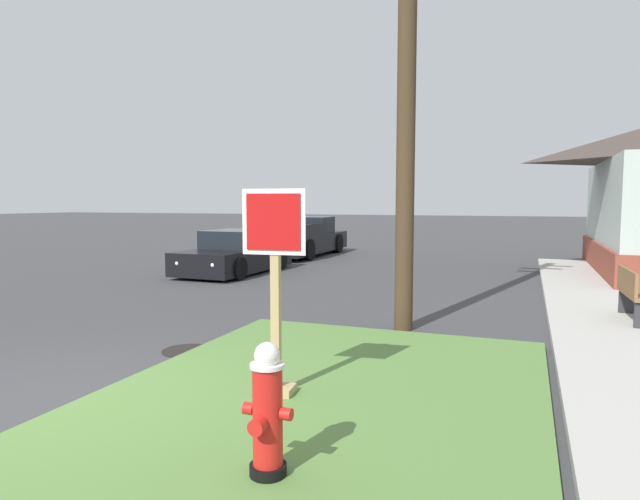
% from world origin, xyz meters
% --- Properties ---
extents(ground_plane, '(160.00, 160.00, 0.00)m').
position_xyz_m(ground_plane, '(0.00, 0.00, 0.00)').
color(ground_plane, '#3D3D3F').
extents(grass_corner_patch, '(4.49, 5.92, 0.08)m').
position_xyz_m(grass_corner_patch, '(2.59, 1.20, 0.04)').
color(grass_corner_patch, '#567F3D').
rests_on(grass_corner_patch, ground).
extents(sidewalk_strip, '(2.20, 19.93, 0.12)m').
position_xyz_m(sidewalk_strip, '(6.04, 6.18, 0.06)').
color(sidewalk_strip, '#B2AFA8').
rests_on(sidewalk_strip, ground).
extents(fire_hydrant, '(0.38, 0.34, 0.99)m').
position_xyz_m(fire_hydrant, '(2.84, -0.62, 0.55)').
color(fire_hydrant, black).
rests_on(fire_hydrant, grass_corner_patch).
extents(stop_sign, '(0.67, 0.32, 2.13)m').
position_xyz_m(stop_sign, '(2.16, 0.94, 1.09)').
color(stop_sign, tan).
rests_on(stop_sign, grass_corner_patch).
extents(manhole_cover, '(0.70, 0.70, 0.02)m').
position_xyz_m(manhole_cover, '(0.18, 2.24, 0.01)').
color(manhole_cover, black).
rests_on(manhole_cover, ground).
extents(parked_sedan_black, '(2.00, 4.07, 1.25)m').
position_xyz_m(parked_sedan_black, '(-3.41, 9.91, 0.54)').
color(parked_sedan_black, black).
rests_on(parked_sedan_black, ground).
extents(pickup_truck_black, '(2.05, 5.43, 1.48)m').
position_xyz_m(pickup_truck_black, '(-3.57, 15.49, 0.62)').
color(pickup_truck_black, black).
rests_on(pickup_truck_black, ground).
extents(street_bench, '(0.45, 1.42, 0.85)m').
position_xyz_m(street_bench, '(6.25, 6.11, 0.58)').
color(street_bench, brown).
rests_on(street_bench, sidewalk_strip).
extents(utility_pole, '(1.50, 0.29, 9.13)m').
position_xyz_m(utility_pole, '(2.72, 4.58, 4.74)').
color(utility_pole, '#42301E').
rests_on(utility_pole, ground).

